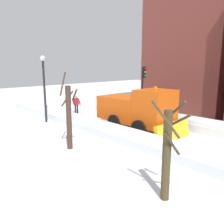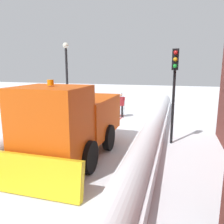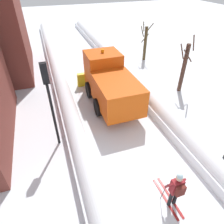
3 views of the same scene
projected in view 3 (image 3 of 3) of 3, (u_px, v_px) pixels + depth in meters
ground_plane at (92, 78)px, 16.24m from camera, size 80.00×80.00×0.00m
snowbank_left at (59, 78)px, 15.29m from camera, size 1.10×36.00×1.01m
snowbank_right at (122, 69)px, 16.70m from camera, size 1.10×36.00×0.94m
plow_truck at (110, 82)px, 12.51m from camera, size 3.20×5.98×3.12m
skier at (176, 188)px, 7.03m from camera, size 0.62×1.80×1.81m
traffic_light_pole at (48, 91)px, 8.59m from camera, size 0.28×0.42×4.26m
bare_tree_near at (184, 67)px, 13.59m from camera, size 1.00×1.10×4.07m
bare_tree_mid at (145, 43)px, 18.55m from camera, size 0.97×1.04×3.40m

